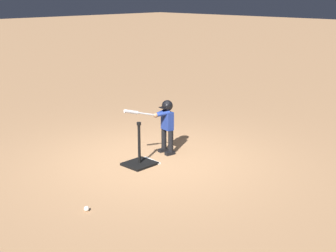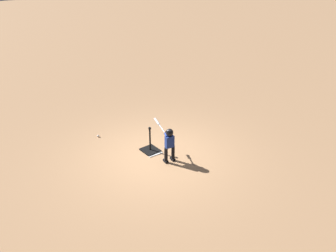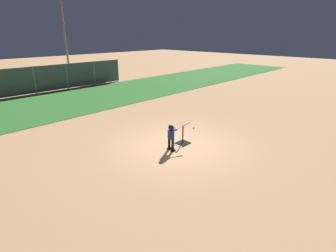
{
  "view_description": "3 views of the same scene",
  "coord_description": "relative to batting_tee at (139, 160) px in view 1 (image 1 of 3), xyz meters",
  "views": [
    {
      "loc": [
        5.48,
        5.66,
        2.91
      ],
      "look_at": [
        -0.38,
        -0.03,
        0.56
      ],
      "focal_mm": 50.0,
      "sensor_mm": 36.0,
      "label": 1
    },
    {
      "loc": [
        -6.46,
        4.72,
        5.04
      ],
      "look_at": [
        -0.16,
        -0.32,
        0.92
      ],
      "focal_mm": 35.0,
      "sensor_mm": 36.0,
      "label": 2
    },
    {
      "loc": [
        -7.06,
        -6.23,
        4.16
      ],
      "look_at": [
        -0.37,
        0.12,
        0.88
      ],
      "focal_mm": 28.0,
      "sensor_mm": 36.0,
      "label": 3
    }
  ],
  "objects": [
    {
      "name": "batting_tee",
      "position": [
        0.0,
        0.0,
        0.0
      ],
      "size": [
        0.51,
        0.46,
        0.77
      ],
      "color": "black",
      "rests_on": "ground_plane"
    },
    {
      "name": "ground_plane",
      "position": [
        -0.32,
        0.04,
        -0.09
      ],
      "size": [
        90.0,
        90.0,
        0.0
      ],
      "primitive_type": "plane",
      "color": "#AD7F56"
    },
    {
      "name": "home_plate",
      "position": [
        -0.1,
        -0.0,
        -0.08
      ],
      "size": [
        0.48,
        0.48,
        0.02
      ],
      "primitive_type": "cube",
      "rotation": [
        0.0,
        0.0,
        -0.09
      ],
      "color": "white",
      "rests_on": "ground_plane"
    },
    {
      "name": "batter_child",
      "position": [
        -0.75,
        -0.1,
        0.55
      ],
      "size": [
        1.0,
        0.36,
        1.02
      ],
      "color": "black",
      "rests_on": "ground_plane"
    },
    {
      "name": "baseball",
      "position": [
        1.72,
        0.8,
        -0.05
      ],
      "size": [
        0.07,
        0.07,
        0.07
      ],
      "primitive_type": "sphere",
      "color": "white",
      "rests_on": "ground_plane"
    }
  ]
}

